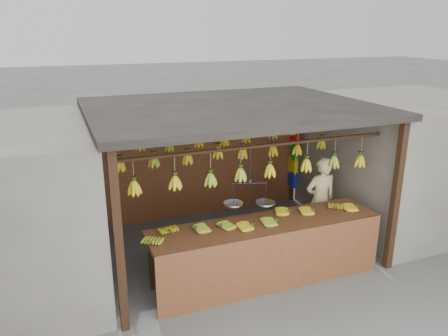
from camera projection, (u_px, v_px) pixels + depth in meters
name	position (u px, v px, depth m)	size (l,w,h in m)	color
ground	(230.00, 246.00, 7.38)	(80.00, 80.00, 0.00)	#5B5B57
stall	(223.00, 128.00, 7.07)	(4.30, 3.30, 2.40)	black
neighbor_right	(406.00, 159.00, 8.27)	(3.00, 3.00, 2.30)	slate
counter	(269.00, 239.00, 6.11)	(3.49, 0.77, 0.96)	brown
hanging_bananas	(231.00, 154.00, 6.88)	(3.59, 2.23, 0.39)	gold
balance_scale	(249.00, 200.00, 6.07)	(0.69, 0.40, 0.82)	black
vendor	(320.00, 201.00, 7.30)	(0.56, 0.36, 1.52)	beige
bag_bundles	(293.00, 158.00, 8.95)	(0.08, 0.26, 1.28)	red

